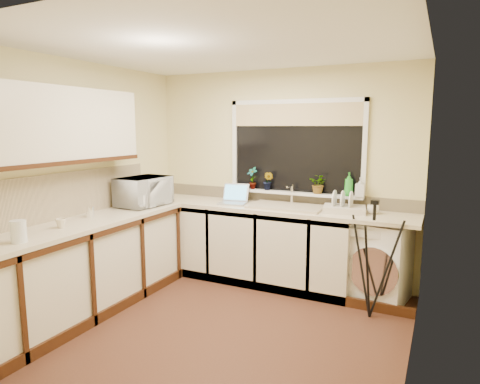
# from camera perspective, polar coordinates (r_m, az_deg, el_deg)

# --- Properties ---
(floor) EXTENTS (3.20, 3.20, 0.00)m
(floor) POSITION_cam_1_polar(r_m,az_deg,el_deg) (4.03, -2.81, -17.58)
(floor) COLOR #4F2C1F
(floor) RESTS_ON ground
(ceiling) EXTENTS (3.20, 3.20, 0.00)m
(ceiling) POSITION_cam_1_polar(r_m,az_deg,el_deg) (3.67, -3.12, 19.18)
(ceiling) COLOR white
(ceiling) RESTS_ON ground
(wall_back) EXTENTS (3.20, 0.00, 3.20)m
(wall_back) POSITION_cam_1_polar(r_m,az_deg,el_deg) (5.00, 5.37, 2.31)
(wall_back) COLOR beige
(wall_back) RESTS_ON ground
(wall_front) EXTENTS (3.20, 0.00, 3.20)m
(wall_front) POSITION_cam_1_polar(r_m,az_deg,el_deg) (2.47, -20.06, -4.94)
(wall_front) COLOR beige
(wall_front) RESTS_ON ground
(wall_left) EXTENTS (0.00, 3.00, 3.00)m
(wall_left) POSITION_cam_1_polar(r_m,az_deg,el_deg) (4.63, -20.56, 1.26)
(wall_left) COLOR beige
(wall_left) RESTS_ON ground
(wall_right) EXTENTS (0.00, 3.00, 3.00)m
(wall_right) POSITION_cam_1_polar(r_m,az_deg,el_deg) (3.21, 22.94, -2.02)
(wall_right) COLOR beige
(wall_right) RESTS_ON ground
(base_cabinet_back) EXTENTS (2.55, 0.60, 0.86)m
(base_cabinet_back) POSITION_cam_1_polar(r_m,az_deg,el_deg) (5.01, 0.51, -6.92)
(base_cabinet_back) COLOR silver
(base_cabinet_back) RESTS_ON floor
(base_cabinet_left) EXTENTS (0.54, 2.40, 0.86)m
(base_cabinet_left) POSITION_cam_1_polar(r_m,az_deg,el_deg) (4.39, -20.12, -9.77)
(base_cabinet_left) COLOR silver
(base_cabinet_left) RESTS_ON floor
(worktop_back) EXTENTS (3.20, 0.60, 0.04)m
(worktop_back) POSITION_cam_1_polar(r_m,az_deg,el_deg) (4.78, 4.04, -2.17)
(worktop_back) COLOR beige
(worktop_back) RESTS_ON base_cabinet_back
(worktop_left) EXTENTS (0.60, 2.40, 0.04)m
(worktop_left) POSITION_cam_1_polar(r_m,az_deg,el_deg) (4.27, -20.44, -4.04)
(worktop_left) COLOR beige
(worktop_left) RESTS_ON base_cabinet_left
(upper_cabinet) EXTENTS (0.28, 1.90, 0.70)m
(upper_cabinet) POSITION_cam_1_polar(r_m,az_deg,el_deg) (4.18, -23.96, 8.21)
(upper_cabinet) COLOR silver
(upper_cabinet) RESTS_ON wall_left
(splashback_left) EXTENTS (0.02, 2.40, 0.45)m
(splashback_left) POSITION_cam_1_polar(r_m,az_deg,el_deg) (4.44, -23.18, -0.51)
(splashback_left) COLOR beige
(splashback_left) RESTS_ON wall_left
(splashback_back) EXTENTS (3.20, 0.02, 0.14)m
(splashback_back) POSITION_cam_1_polar(r_m,az_deg,el_deg) (5.03, 5.28, -0.60)
(splashback_back) COLOR beige
(splashback_back) RESTS_ON wall_back
(window_glass) EXTENTS (1.50, 0.02, 1.00)m
(window_glass) POSITION_cam_1_polar(r_m,az_deg,el_deg) (4.90, 7.56, 5.94)
(window_glass) COLOR black
(window_glass) RESTS_ON wall_back
(window_blind) EXTENTS (1.50, 0.02, 0.25)m
(window_blind) POSITION_cam_1_polar(r_m,az_deg,el_deg) (4.87, 7.56, 10.34)
(window_blind) COLOR tan
(window_blind) RESTS_ON wall_back
(windowsill) EXTENTS (1.60, 0.14, 0.03)m
(windowsill) POSITION_cam_1_polar(r_m,az_deg,el_deg) (4.90, 7.24, -0.11)
(windowsill) COLOR white
(windowsill) RESTS_ON wall_back
(sink) EXTENTS (0.82, 0.46, 0.03)m
(sink) POSITION_cam_1_polar(r_m,az_deg,el_deg) (4.70, 6.31, -1.97)
(sink) COLOR tan
(sink) RESTS_ON worktop_back
(faucet) EXTENTS (0.03, 0.03, 0.24)m
(faucet) POSITION_cam_1_polar(r_m,az_deg,el_deg) (4.85, 7.04, -0.37)
(faucet) COLOR silver
(faucet) RESTS_ON worktop_back
(washing_machine) EXTENTS (0.67, 0.66, 0.83)m
(washing_machine) POSITION_cam_1_polar(r_m,az_deg,el_deg) (4.65, 18.15, -8.84)
(washing_machine) COLOR white
(washing_machine) RESTS_ON floor
(laptop) EXTENTS (0.35, 0.36, 0.22)m
(laptop) POSITION_cam_1_polar(r_m,az_deg,el_deg) (4.96, -0.82, -0.84)
(laptop) COLOR #9D9EA5
(laptop) RESTS_ON worktop_back
(kettle) EXTENTS (0.15, 0.15, 0.19)m
(kettle) POSITION_cam_1_polar(r_m,az_deg,el_deg) (4.69, -13.77, -1.18)
(kettle) COLOR silver
(kettle) RESTS_ON worktop_left
(dish_rack) EXTENTS (0.48, 0.39, 0.06)m
(dish_rack) POSITION_cam_1_polar(r_m,az_deg,el_deg) (4.56, 13.96, -2.27)
(dish_rack) COLOR beige
(dish_rack) RESTS_ON worktop_back
(tripod) EXTENTS (0.73, 0.73, 1.13)m
(tripod) POSITION_cam_1_polar(r_m,az_deg,el_deg) (4.16, 17.48, -8.73)
(tripod) COLOR black
(tripod) RESTS_ON floor
(glass_jug) EXTENTS (0.12, 0.12, 0.17)m
(glass_jug) POSITION_cam_1_polar(r_m,az_deg,el_deg) (3.70, -27.82, -4.74)
(glass_jug) COLOR white
(glass_jug) RESTS_ON worktop_left
(steel_jar) EXTENTS (0.08, 0.08, 0.11)m
(steel_jar) POSITION_cam_1_polar(r_m,az_deg,el_deg) (4.44, -19.67, -2.54)
(steel_jar) COLOR white
(steel_jar) RESTS_ON worktop_left
(microwave) EXTENTS (0.43, 0.61, 0.33)m
(microwave) POSITION_cam_1_polar(r_m,az_deg,el_deg) (4.90, -12.93, 0.07)
(microwave) COLOR white
(microwave) RESTS_ON worktop_left
(plant_a) EXTENTS (0.17, 0.14, 0.27)m
(plant_a) POSITION_cam_1_polar(r_m,az_deg,el_deg) (5.05, 1.69, 1.91)
(plant_a) COLOR #999999
(plant_a) RESTS_ON windowsill
(plant_b) EXTENTS (0.14, 0.12, 0.22)m
(plant_b) POSITION_cam_1_polar(r_m,az_deg,el_deg) (4.97, 3.84, 1.50)
(plant_b) COLOR #999999
(plant_b) RESTS_ON windowsill
(plant_d) EXTENTS (0.23, 0.21, 0.22)m
(plant_d) POSITION_cam_1_polar(r_m,az_deg,el_deg) (4.77, 10.63, 1.08)
(plant_d) COLOR #999999
(plant_d) RESTS_ON windowsill
(soap_bottle_green) EXTENTS (0.11, 0.11, 0.26)m
(soap_bottle_green) POSITION_cam_1_polar(r_m,az_deg,el_deg) (4.68, 14.54, 1.04)
(soap_bottle_green) COLOR green
(soap_bottle_green) RESTS_ON windowsill
(soap_bottle_clear) EXTENTS (0.10, 0.10, 0.21)m
(soap_bottle_clear) POSITION_cam_1_polar(r_m,az_deg,el_deg) (4.66, 15.99, 0.65)
(soap_bottle_clear) COLOR #999999
(soap_bottle_clear) RESTS_ON windowsill
(cup_back) EXTENTS (0.15, 0.15, 0.10)m
(cup_back) POSITION_cam_1_polar(r_m,az_deg,el_deg) (4.55, 17.59, -2.25)
(cup_back) COLOR silver
(cup_back) RESTS_ON worktop_back
(cup_left) EXTENTS (0.10, 0.10, 0.08)m
(cup_left) POSITION_cam_1_polar(r_m,az_deg,el_deg) (4.07, -23.11, -3.92)
(cup_left) COLOR beige
(cup_left) RESTS_ON worktop_left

